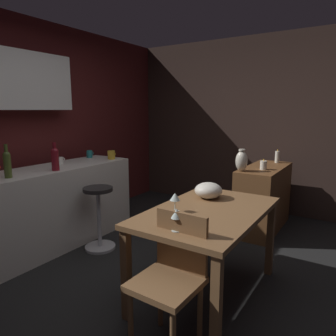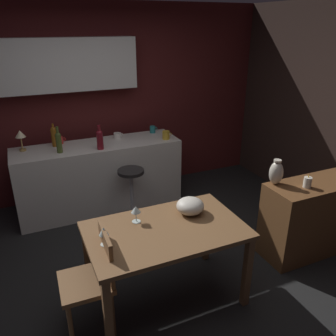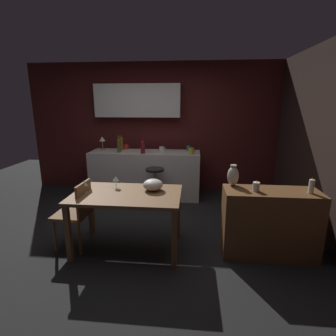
{
  "view_description": "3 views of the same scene",
  "coord_description": "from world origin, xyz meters",
  "px_view_note": "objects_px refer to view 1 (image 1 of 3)",
  "views": [
    {
      "loc": [
        -2.18,
        -1.38,
        1.53
      ],
      "look_at": [
        0.54,
        0.36,
        0.93
      ],
      "focal_mm": 33.33,
      "sensor_mm": 36.0,
      "label": 1
    },
    {
      "loc": [
        -0.94,
        -2.59,
        2.32
      ],
      "look_at": [
        0.34,
        0.32,
        0.97
      ],
      "focal_mm": 36.57,
      "sensor_mm": 36.0,
      "label": 2
    },
    {
      "loc": [
        0.81,
        -3.28,
        1.82
      ],
      "look_at": [
        0.46,
        0.31,
        0.9
      ],
      "focal_mm": 27.71,
      "sensor_mm": 36.0,
      "label": 3
    }
  ],
  "objects_px": {
    "sideboard_cabinet": "(263,198)",
    "wine_bottle_ruby": "(55,158)",
    "cup_mustard": "(111,155)",
    "pillar_candle_short": "(277,157)",
    "wine_glass_left": "(177,214)",
    "dining_table": "(208,220)",
    "pillar_candle_tall": "(263,165)",
    "cup_white": "(59,160)",
    "bar_stool": "(99,216)",
    "cup_teal": "(90,154)",
    "chair_near_window": "(172,274)",
    "wine_glass_right": "(175,198)",
    "vase_ceramic_ivory": "(242,161)",
    "wine_bottle_olive": "(7,163)",
    "fruit_bowl": "(208,190)"
  },
  "relations": [
    {
      "from": "pillar_candle_tall",
      "to": "pillar_candle_short",
      "type": "bearing_deg",
      "value": -1.42
    },
    {
      "from": "dining_table",
      "to": "cup_white",
      "type": "height_order",
      "value": "cup_white"
    },
    {
      "from": "wine_bottle_ruby",
      "to": "pillar_candle_short",
      "type": "height_order",
      "value": "wine_bottle_ruby"
    },
    {
      "from": "wine_glass_left",
      "to": "dining_table",
      "type": "bearing_deg",
      "value": 1.83
    },
    {
      "from": "sideboard_cabinet",
      "to": "wine_glass_right",
      "type": "distance_m",
      "value": 1.98
    },
    {
      "from": "chair_near_window",
      "to": "cup_mustard",
      "type": "height_order",
      "value": "cup_mustard"
    },
    {
      "from": "wine_bottle_ruby",
      "to": "cup_white",
      "type": "xyz_separation_m",
      "value": [
        0.31,
        0.33,
        -0.1
      ]
    },
    {
      "from": "sideboard_cabinet",
      "to": "wine_glass_right",
      "type": "xyz_separation_m",
      "value": [
        -1.92,
        0.17,
        0.45
      ]
    },
    {
      "from": "pillar_candle_tall",
      "to": "vase_ceramic_ivory",
      "type": "relative_size",
      "value": 0.51
    },
    {
      "from": "bar_stool",
      "to": "fruit_bowl",
      "type": "height_order",
      "value": "fruit_bowl"
    },
    {
      "from": "bar_stool",
      "to": "cup_teal",
      "type": "distance_m",
      "value": 1.07
    },
    {
      "from": "dining_table",
      "to": "fruit_bowl",
      "type": "relative_size",
      "value": 5.28
    },
    {
      "from": "sideboard_cabinet",
      "to": "wine_bottle_olive",
      "type": "distance_m",
      "value": 2.98
    },
    {
      "from": "chair_near_window",
      "to": "dining_table",
      "type": "bearing_deg",
      "value": 4.65
    },
    {
      "from": "wine_bottle_olive",
      "to": "pillar_candle_short",
      "type": "bearing_deg",
      "value": -33.46
    },
    {
      "from": "wine_glass_left",
      "to": "fruit_bowl",
      "type": "relative_size",
      "value": 0.62
    },
    {
      "from": "chair_near_window",
      "to": "wine_glass_right",
      "type": "distance_m",
      "value": 0.63
    },
    {
      "from": "wine_glass_right",
      "to": "wine_bottle_ruby",
      "type": "distance_m",
      "value": 1.53
    },
    {
      "from": "sideboard_cabinet",
      "to": "wine_glass_left",
      "type": "bearing_deg",
      "value": -178.74
    },
    {
      "from": "wine_glass_right",
      "to": "cup_mustard",
      "type": "xyz_separation_m",
      "value": [
        0.96,
        1.55,
        0.1
      ]
    },
    {
      "from": "bar_stool",
      "to": "cup_mustard",
      "type": "xyz_separation_m",
      "value": [
        0.62,
        0.37,
        0.58
      ]
    },
    {
      "from": "dining_table",
      "to": "vase_ceramic_ivory",
      "type": "bearing_deg",
      "value": 8.47
    },
    {
      "from": "wine_bottle_ruby",
      "to": "pillar_candle_tall",
      "type": "distance_m",
      "value": 2.39
    },
    {
      "from": "fruit_bowl",
      "to": "pillar_candle_short",
      "type": "bearing_deg",
      "value": -4.94
    },
    {
      "from": "sideboard_cabinet",
      "to": "cup_mustard",
      "type": "relative_size",
      "value": 8.44
    },
    {
      "from": "sideboard_cabinet",
      "to": "wine_bottle_ruby",
      "type": "distance_m",
      "value": 2.58
    },
    {
      "from": "wine_bottle_olive",
      "to": "cup_mustard",
      "type": "height_order",
      "value": "wine_bottle_olive"
    },
    {
      "from": "wine_glass_left",
      "to": "wine_bottle_olive",
      "type": "height_order",
      "value": "wine_bottle_olive"
    },
    {
      "from": "wine_bottle_olive",
      "to": "cup_mustard",
      "type": "relative_size",
      "value": 2.45
    },
    {
      "from": "vase_ceramic_ivory",
      "to": "bar_stool",
      "type": "bearing_deg",
      "value": 133.97
    },
    {
      "from": "sideboard_cabinet",
      "to": "vase_ceramic_ivory",
      "type": "xyz_separation_m",
      "value": [
        -0.44,
        0.16,
        0.53
      ]
    },
    {
      "from": "wine_bottle_olive",
      "to": "fruit_bowl",
      "type": "bearing_deg",
      "value": -61.27
    },
    {
      "from": "sideboard_cabinet",
      "to": "wine_bottle_ruby",
      "type": "height_order",
      "value": "wine_bottle_ruby"
    },
    {
      "from": "wine_bottle_olive",
      "to": "pillar_candle_tall",
      "type": "relative_size",
      "value": 2.41
    },
    {
      "from": "pillar_candle_short",
      "to": "vase_ceramic_ivory",
      "type": "distance_m",
      "value": 0.87
    },
    {
      "from": "sideboard_cabinet",
      "to": "cup_teal",
      "type": "bearing_deg",
      "value": 116.35
    },
    {
      "from": "wine_glass_left",
      "to": "cup_mustard",
      "type": "distance_m",
      "value": 2.19
    },
    {
      "from": "cup_teal",
      "to": "pillar_candle_short",
      "type": "bearing_deg",
      "value": -55.94
    },
    {
      "from": "dining_table",
      "to": "pillar_candle_short",
      "type": "bearing_deg",
      "value": -0.35
    },
    {
      "from": "bar_stool",
      "to": "wine_glass_right",
      "type": "xyz_separation_m",
      "value": [
        -0.33,
        -1.18,
        0.48
      ]
    },
    {
      "from": "cup_teal",
      "to": "cup_white",
      "type": "height_order",
      "value": "cup_teal"
    },
    {
      "from": "dining_table",
      "to": "wine_bottle_ruby",
      "type": "bearing_deg",
      "value": 94.2
    },
    {
      "from": "fruit_bowl",
      "to": "sideboard_cabinet",
      "type": "bearing_deg",
      "value": -4.49
    },
    {
      "from": "wine_glass_right",
      "to": "chair_near_window",
      "type": "bearing_deg",
      "value": -150.82
    },
    {
      "from": "wine_glass_left",
      "to": "cup_mustard",
      "type": "xyz_separation_m",
      "value": [
        1.29,
        1.77,
        0.1
      ]
    },
    {
      "from": "cup_mustard",
      "to": "pillar_candle_short",
      "type": "relative_size",
      "value": 0.71
    },
    {
      "from": "dining_table",
      "to": "wine_glass_right",
      "type": "distance_m",
      "value": 0.34
    },
    {
      "from": "bar_stool",
      "to": "wine_bottle_olive",
      "type": "relative_size",
      "value": 2.2
    },
    {
      "from": "cup_white",
      "to": "pillar_candle_short",
      "type": "xyz_separation_m",
      "value": [
        1.95,
        -2.06,
        -0.04
      ]
    },
    {
      "from": "bar_stool",
      "to": "cup_teal",
      "type": "relative_size",
      "value": 6.34
    }
  ]
}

